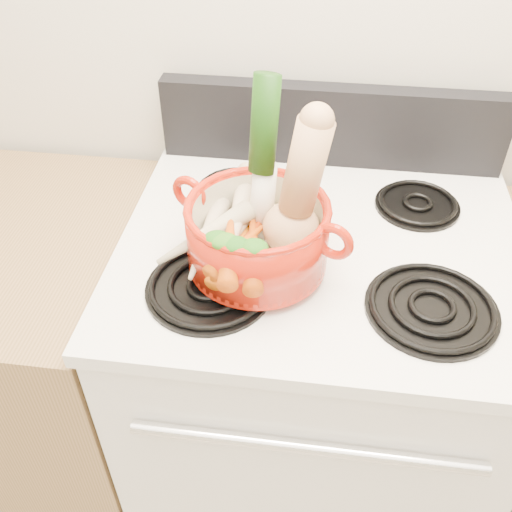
# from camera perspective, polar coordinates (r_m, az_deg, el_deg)

# --- Properties ---
(stove_body) EXTENTS (0.76, 0.65, 0.92)m
(stove_body) POSITION_cam_1_polar(r_m,az_deg,el_deg) (1.47, 5.15, -13.52)
(stove_body) COLOR silver
(stove_body) RESTS_ON floor
(cooktop) EXTENTS (0.78, 0.67, 0.03)m
(cooktop) POSITION_cam_1_polar(r_m,az_deg,el_deg) (1.12, 6.58, 0.85)
(cooktop) COLOR white
(cooktop) RESTS_ON stove_body
(control_backsplash) EXTENTS (0.76, 0.05, 0.18)m
(control_backsplash) POSITION_cam_1_polar(r_m,az_deg,el_deg) (1.31, 7.55, 12.82)
(control_backsplash) COLOR black
(control_backsplash) RESTS_ON cooktop
(oven_handle) EXTENTS (0.60, 0.02, 0.02)m
(oven_handle) POSITION_cam_1_polar(r_m,az_deg,el_deg) (1.01, 4.96, -18.51)
(oven_handle) COLOR silver
(oven_handle) RESTS_ON stove_body
(burner_front_left) EXTENTS (0.22, 0.22, 0.02)m
(burner_front_left) POSITION_cam_1_polar(r_m,az_deg,el_deg) (1.00, -4.70, -3.02)
(burner_front_left) COLOR black
(burner_front_left) RESTS_ON cooktop
(burner_front_right) EXTENTS (0.22, 0.22, 0.02)m
(burner_front_right) POSITION_cam_1_polar(r_m,az_deg,el_deg) (1.00, 17.18, -4.89)
(burner_front_right) COLOR black
(burner_front_right) RESTS_ON cooktop
(burner_back_left) EXTENTS (0.17, 0.17, 0.02)m
(burner_back_left) POSITION_cam_1_polar(r_m,az_deg,el_deg) (1.23, -1.97, 6.65)
(burner_back_left) COLOR black
(burner_back_left) RESTS_ON cooktop
(burner_back_right) EXTENTS (0.17, 0.17, 0.02)m
(burner_back_right) POSITION_cam_1_polar(r_m,az_deg,el_deg) (1.23, 15.85, 5.08)
(burner_back_right) COLOR black
(burner_back_right) RESTS_ON cooktop
(dutch_oven) EXTENTS (0.32, 0.32, 0.12)m
(dutch_oven) POSITION_cam_1_polar(r_m,az_deg,el_deg) (0.99, 0.15, 2.13)
(dutch_oven) COLOR #A91A0A
(dutch_oven) RESTS_ON burner_front_left
(pot_handle_left) EXTENTS (0.07, 0.04, 0.07)m
(pot_handle_left) POSITION_cam_1_polar(r_m,az_deg,el_deg) (1.03, -6.70, 6.30)
(pot_handle_left) COLOR #A91A0A
(pot_handle_left) RESTS_ON dutch_oven
(pot_handle_right) EXTENTS (0.07, 0.04, 0.07)m
(pot_handle_right) POSITION_cam_1_polar(r_m,az_deg,el_deg) (0.92, 7.78, 1.47)
(pot_handle_right) COLOR #A91A0A
(pot_handle_right) RESTS_ON dutch_oven
(squash) EXTENTS (0.15, 0.11, 0.27)m
(squash) POSITION_cam_1_polar(r_m,az_deg,el_deg) (0.94, 3.72, 6.77)
(squash) COLOR tan
(squash) RESTS_ON dutch_oven
(leek) EXTENTS (0.07, 0.10, 0.31)m
(leek) POSITION_cam_1_polar(r_m,az_deg,el_deg) (0.97, 0.71, 9.65)
(leek) COLOR silver
(leek) RESTS_ON dutch_oven
(ginger) EXTENTS (0.10, 0.08, 0.05)m
(ginger) POSITION_cam_1_polar(r_m,az_deg,el_deg) (1.05, 0.38, 3.94)
(ginger) COLOR #D7BE84
(ginger) RESTS_ON dutch_oven
(parsnip_0) EXTENTS (0.06, 0.20, 0.05)m
(parsnip_0) POSITION_cam_1_polar(r_m,az_deg,el_deg) (1.02, -1.51, 2.47)
(parsnip_0) COLOR beige
(parsnip_0) RESTS_ON dutch_oven
(parsnip_1) EXTENTS (0.06, 0.19, 0.05)m
(parsnip_1) POSITION_cam_1_polar(r_m,az_deg,el_deg) (1.00, -5.00, 1.85)
(parsnip_1) COLOR beige
(parsnip_1) RESTS_ON dutch_oven
(parsnip_2) EXTENTS (0.10, 0.22, 0.06)m
(parsnip_2) POSITION_cam_1_polar(r_m,az_deg,el_deg) (1.02, -1.39, 3.74)
(parsnip_2) COLOR beige
(parsnip_2) RESTS_ON dutch_oven
(parsnip_3) EXTENTS (0.17, 0.16, 0.06)m
(parsnip_3) POSITION_cam_1_polar(r_m,az_deg,el_deg) (0.99, -5.16, 2.25)
(parsnip_3) COLOR beige
(parsnip_3) RESTS_ON dutch_oven
(parsnip_4) EXTENTS (0.05, 0.24, 0.07)m
(parsnip_4) POSITION_cam_1_polar(r_m,az_deg,el_deg) (1.02, -1.72, 4.42)
(parsnip_4) COLOR beige
(parsnip_4) RESTS_ON dutch_oven
(carrot_0) EXTENTS (0.07, 0.16, 0.04)m
(carrot_0) POSITION_cam_1_polar(r_m,az_deg,el_deg) (0.98, -2.42, 0.07)
(carrot_0) COLOR orange
(carrot_0) RESTS_ON dutch_oven
(carrot_1) EXTENTS (0.08, 0.17, 0.05)m
(carrot_1) POSITION_cam_1_polar(r_m,az_deg,el_deg) (0.98, -1.28, 0.73)
(carrot_1) COLOR #BA3509
(carrot_1) RESTS_ON dutch_oven
(carrot_2) EXTENTS (0.06, 0.19, 0.05)m
(carrot_2) POSITION_cam_1_polar(r_m,az_deg,el_deg) (0.96, -0.32, 0.31)
(carrot_2) COLOR #BB4709
(carrot_2) RESTS_ON dutch_oven
(carrot_3) EXTENTS (0.10, 0.14, 0.04)m
(carrot_3) POSITION_cam_1_polar(r_m,az_deg,el_deg) (0.95, -1.91, 0.52)
(carrot_3) COLOR #B84A09
(carrot_3) RESTS_ON dutch_oven
(carrot_4) EXTENTS (0.06, 0.18, 0.05)m
(carrot_4) POSITION_cam_1_polar(r_m,az_deg,el_deg) (0.95, -2.68, 0.64)
(carrot_4) COLOR #CF470A
(carrot_4) RESTS_ON dutch_oven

